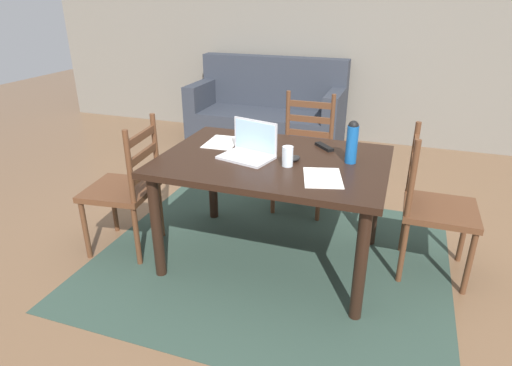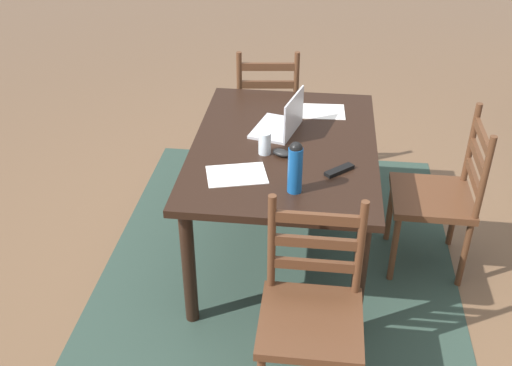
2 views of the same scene
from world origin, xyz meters
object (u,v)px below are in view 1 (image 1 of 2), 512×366
at_px(water_bottle, 352,141).
at_px(couch, 268,114).
at_px(dining_table, 273,172).
at_px(drinking_glass, 288,156).
at_px(laptop, 250,148).
at_px(chair_left_near, 126,189).
at_px(chair_far_head, 304,155).
at_px(computer_mouse, 294,158).
at_px(tv_remote, 324,147).
at_px(chair_right_far, 434,207).

bearing_deg(water_bottle, couch, 118.53).
relative_size(dining_table, drinking_glass, 11.61).
relative_size(dining_table, laptop, 3.88).
relative_size(chair_left_near, drinking_glass, 7.78).
bearing_deg(chair_left_near, laptop, 11.74).
height_order(chair_far_head, computer_mouse, chair_far_head).
xyz_separation_m(chair_left_near, chair_far_head, (1.00, 1.07, 0.00)).
relative_size(couch, tv_remote, 10.59).
height_order(laptop, computer_mouse, laptop).
height_order(laptop, tv_remote, laptop).
bearing_deg(chair_left_near, dining_table, 11.10).
height_order(dining_table, water_bottle, water_bottle).
xyz_separation_m(chair_left_near, drinking_glass, (1.12, 0.10, 0.34)).
bearing_deg(water_bottle, chair_right_far, 12.48).
xyz_separation_m(dining_table, computer_mouse, (0.13, -0.01, 0.11)).
relative_size(chair_right_far, computer_mouse, 9.50).
xyz_separation_m(chair_far_head, chair_right_far, (1.00, -0.67, 0.00)).
bearing_deg(tv_remote, chair_right_far, -50.95).
distance_m(chair_left_near, tv_remote, 1.39).
height_order(laptop, drinking_glass, laptop).
bearing_deg(tv_remote, chair_left_near, 157.94).
distance_m(couch, tv_remote, 2.43).
height_order(chair_right_far, laptop, laptop).
relative_size(chair_left_near, chair_far_head, 1.00).
height_order(water_bottle, drinking_glass, water_bottle).
distance_m(chair_far_head, water_bottle, 1.01).
height_order(chair_far_head, chair_right_far, same).
relative_size(couch, computer_mouse, 18.00).
height_order(chair_right_far, drinking_glass, chair_right_far).
height_order(chair_far_head, couch, couch).
height_order(couch, tv_remote, couch).
xyz_separation_m(dining_table, chair_far_head, (0.00, 0.87, -0.19)).
bearing_deg(water_bottle, dining_table, -169.89).
bearing_deg(couch, tv_remote, -63.30).
bearing_deg(dining_table, water_bottle, 10.11).
bearing_deg(drinking_glass, chair_left_near, -174.95).
xyz_separation_m(couch, tv_remote, (1.08, -2.15, 0.40)).
bearing_deg(chair_right_far, water_bottle, -167.52).
xyz_separation_m(chair_far_head, couch, (-0.81, 1.57, -0.11)).
distance_m(chair_left_near, water_bottle, 1.55).
relative_size(dining_table, couch, 0.79).
bearing_deg(computer_mouse, chair_right_far, 39.80).
height_order(chair_left_near, chair_right_far, same).
distance_m(couch, drinking_glass, 2.74).
distance_m(chair_right_far, water_bottle, 0.68).
relative_size(water_bottle, computer_mouse, 2.65).
bearing_deg(chair_right_far, laptop, -169.15).
bearing_deg(laptop, tv_remote, 37.41).
height_order(laptop, water_bottle, water_bottle).
height_order(chair_right_far, couch, couch).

